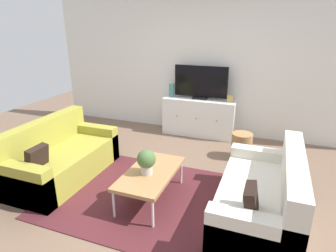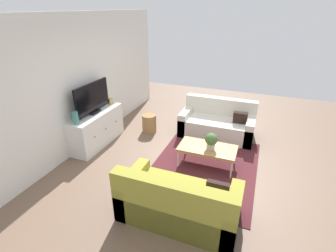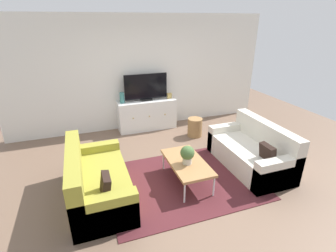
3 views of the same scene
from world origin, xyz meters
name	(u,v)px [view 2 (image 2 of 3)]	position (x,y,z in m)	size (l,w,h in m)	color
ground_plane	(197,165)	(0.00, 0.00, 0.00)	(10.00, 10.00, 0.00)	brown
wall_back	(79,84)	(0.00, 2.55, 1.35)	(6.40, 0.12, 2.70)	silver
area_rug	(204,166)	(0.00, -0.15, 0.01)	(2.50, 1.90, 0.01)	#4C1E23
couch_left_side	(178,205)	(-1.43, -0.10, 0.28)	(0.85, 1.67, 0.84)	olive
couch_right_side	(218,123)	(1.43, -0.10, 0.28)	(0.85, 1.67, 0.84)	beige
coffee_table	(207,149)	(0.06, -0.17, 0.37)	(0.57, 1.07, 0.40)	#A37547
potted_plant	(211,140)	(0.04, -0.23, 0.57)	(0.23, 0.23, 0.31)	#B7B2A8
tv_console	(97,128)	(0.04, 2.27, 0.37)	(1.42, 0.47, 0.74)	white
flat_screen_tv	(92,98)	(0.04, 2.29, 1.06)	(1.04, 0.16, 0.64)	black
glass_vase	(75,118)	(-0.55, 2.27, 0.86)	(0.11, 0.11, 0.25)	teal
mantel_clock	(110,101)	(0.62, 2.27, 0.80)	(0.11, 0.07, 0.13)	tan
wicker_basket	(149,123)	(0.98, 1.47, 0.22)	(0.34, 0.34, 0.43)	#9E7547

